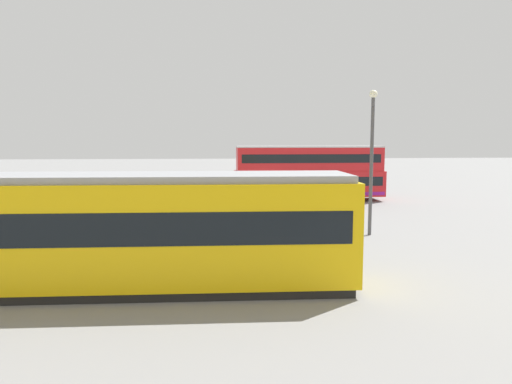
{
  "coord_description": "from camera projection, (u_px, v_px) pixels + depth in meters",
  "views": [
    {
      "loc": [
        3.36,
        29.05,
        4.33
      ],
      "look_at": [
        1.38,
        5.85,
        1.69
      ],
      "focal_mm": 32.05,
      "sensor_mm": 36.0,
      "label": 1
    }
  ],
  "objects": [
    {
      "name": "street_lamp",
      "position": [
        372.0,
        151.0,
        20.57
      ],
      "size": [
        0.36,
        0.36,
        6.56
      ],
      "color": "#4C4C51",
      "rests_on": "ground"
    },
    {
      "name": "double_decker_bus",
      "position": [
        308.0,
        173.0,
        32.85
      ],
      "size": [
        10.66,
        2.66,
        3.92
      ],
      "color": "red",
      "rests_on": "ground"
    },
    {
      "name": "pedestrian_near_railing",
      "position": [
        217.0,
        209.0,
        22.37
      ],
      "size": [
        0.44,
        0.44,
        1.72
      ],
      "color": "black",
      "rests_on": "ground"
    },
    {
      "name": "pedestrian_crossing",
      "position": [
        291.0,
        210.0,
        21.91
      ],
      "size": [
        0.36,
        0.33,
        1.73
      ],
      "color": "#4C3F2D",
      "rests_on": "ground"
    },
    {
      "name": "ground_plane",
      "position": [
        270.0,
        208.0,
        29.53
      ],
      "size": [
        160.0,
        160.0,
        0.0
      ],
      "primitive_type": "plane",
      "color": "gray"
    },
    {
      "name": "tram_yellow",
      "position": [
        85.0,
        230.0,
        13.13
      ],
      "size": [
        15.59,
        3.0,
        3.37
      ],
      "color": "#E5B70C",
      "rests_on": "ground"
    },
    {
      "name": "info_sign",
      "position": [
        161.0,
        197.0,
        21.17
      ],
      "size": [
        1.25,
        0.43,
        2.42
      ],
      "color": "slate",
      "rests_on": "ground"
    },
    {
      "name": "pedestrian_railing",
      "position": [
        263.0,
        213.0,
        22.61
      ],
      "size": [
        6.8,
        0.83,
        1.08
      ],
      "color": "gray",
      "rests_on": "ground"
    }
  ]
}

